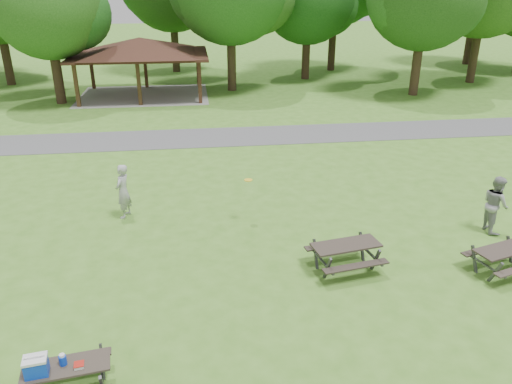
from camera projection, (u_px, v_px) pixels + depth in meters
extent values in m
plane|color=#417621|center=(236.00, 309.00, 12.06)|extent=(160.00, 160.00, 0.00)
cube|color=#4B4A4D|center=(211.00, 137.00, 24.79)|extent=(120.00, 3.20, 0.02)
cube|color=#392514|center=(76.00, 86.00, 30.01)|extent=(0.22, 0.22, 2.60)
cube|color=#351F13|center=(92.00, 70.00, 34.92)|extent=(0.22, 0.22, 2.60)
cube|color=#322112|center=(139.00, 84.00, 30.44)|extent=(0.22, 0.22, 2.60)
cube|color=#3E2816|center=(146.00, 69.00, 35.36)|extent=(0.22, 0.22, 2.60)
cube|color=#331D12|center=(200.00, 83.00, 30.88)|extent=(0.22, 0.22, 2.60)
cube|color=#332012|center=(198.00, 68.00, 35.79)|extent=(0.22, 0.22, 2.60)
cube|color=#341B14|center=(141.00, 55.00, 32.35)|extent=(8.60, 6.60, 0.16)
pyramid|color=black|center=(140.00, 45.00, 32.12)|extent=(7.01, 7.01, 1.00)
cube|color=gray|center=(144.00, 95.00, 33.41)|extent=(8.40, 6.40, 0.03)
cylinder|color=black|center=(7.00, 58.00, 36.03)|extent=(0.60, 0.60, 3.85)
cylinder|color=black|center=(58.00, 75.00, 30.77)|extent=(0.60, 0.60, 3.50)
sphere|color=#1E4D16|center=(46.00, 2.00, 29.09)|extent=(6.60, 6.60, 6.60)
sphere|color=#134313|center=(75.00, 13.00, 29.80)|extent=(4.29, 4.29, 4.29)
sphere|color=#1F4F16|center=(23.00, 11.00, 28.95)|extent=(3.96, 3.96, 3.96)
cylinder|color=#2E2114|center=(232.00, 61.00, 34.22)|extent=(0.60, 0.60, 4.02)
cylinder|color=#311F15|center=(306.00, 56.00, 38.23)|extent=(0.60, 0.60, 3.43)
sphere|color=#144513|center=(328.00, 5.00, 37.23)|extent=(4.55, 4.55, 4.55)
sphere|color=#134112|center=(290.00, 3.00, 36.36)|extent=(4.20, 4.20, 4.20)
cylinder|color=#322216|center=(416.00, 66.00, 32.94)|extent=(0.60, 0.60, 3.78)
sphere|color=#184413|center=(447.00, 2.00, 31.84)|extent=(4.81, 4.81, 4.81)
sphere|color=#1B4D16|center=(403.00, 0.00, 30.95)|extent=(4.44, 4.44, 4.44)
cylinder|color=#302115|center=(474.00, 54.00, 36.74)|extent=(0.60, 0.60, 4.20)
cylinder|color=black|center=(175.00, 46.00, 41.01)|extent=(0.60, 0.60, 4.13)
cylinder|color=black|center=(332.00, 42.00, 41.54)|extent=(0.60, 0.60, 4.55)
cylinder|color=black|center=(469.00, 40.00, 44.47)|extent=(0.60, 0.60, 4.27)
cube|color=#2F2722|center=(66.00, 366.00, 9.37)|extent=(1.68, 0.86, 0.04)
cube|color=#322824|center=(70.00, 358.00, 9.94)|extent=(1.62, 0.46, 0.04)
cube|color=#424245|center=(36.00, 374.00, 9.64)|extent=(0.10, 0.34, 0.70)
cube|color=#444446|center=(102.00, 361.00, 9.95)|extent=(0.10, 0.34, 0.70)
cube|color=#3B3B3E|center=(102.00, 372.00, 9.64)|extent=(0.24, 1.30, 0.04)
cube|color=#0D3AC5|center=(36.00, 367.00, 9.10)|extent=(0.44, 0.36, 0.32)
cube|color=silver|center=(34.00, 359.00, 9.03)|extent=(0.46, 0.38, 0.05)
cylinder|color=white|center=(34.00, 357.00, 9.00)|extent=(0.35, 0.08, 0.03)
cylinder|color=#0C35BA|center=(63.00, 360.00, 9.35)|extent=(0.15, 0.15, 0.19)
cylinder|color=silver|center=(62.00, 355.00, 9.30)|extent=(0.11, 0.11, 0.04)
cube|color=silver|center=(79.00, 366.00, 9.32)|extent=(0.20, 0.20, 0.06)
cube|color=#A81C13|center=(79.00, 364.00, 9.30)|extent=(0.21, 0.21, 0.01)
cube|color=#2C2420|center=(346.00, 245.00, 13.40)|extent=(1.94, 1.04, 0.05)
cube|color=black|center=(356.00, 266.00, 12.99)|extent=(1.86, 0.58, 0.04)
cube|color=#2B251F|center=(336.00, 244.00, 14.05)|extent=(1.86, 0.58, 0.04)
cube|color=#3D3D40|center=(327.00, 268.00, 13.02)|extent=(0.13, 0.39, 0.80)
cube|color=#3B3B3E|center=(316.00, 254.00, 13.69)|extent=(0.13, 0.39, 0.80)
cube|color=#3E3E41|center=(321.00, 260.00, 13.34)|extent=(0.32, 1.48, 0.05)
cube|color=#3E3E40|center=(375.00, 260.00, 13.41)|extent=(0.13, 0.39, 0.80)
cube|color=#38383A|center=(362.00, 246.00, 14.08)|extent=(0.13, 0.39, 0.80)
cube|color=#404042|center=(368.00, 252.00, 13.73)|extent=(0.32, 1.48, 0.05)
cube|color=#2E2621|center=(505.00, 249.00, 13.30)|extent=(1.82, 1.12, 0.05)
cube|color=#2A221E|center=(487.00, 249.00, 13.88)|extent=(1.70, 0.71, 0.04)
cube|color=#474649|center=(495.00, 272.00, 12.90)|extent=(0.15, 0.36, 0.74)
cube|color=#424244|center=(474.00, 259.00, 13.50)|extent=(0.15, 0.36, 0.74)
cube|color=#474749|center=(485.00, 265.00, 13.19)|extent=(0.44, 1.34, 0.05)
cube|color=#3C3C3E|center=(510.00, 249.00, 13.98)|extent=(0.15, 0.36, 0.74)
cylinder|color=yellow|center=(248.00, 180.00, 15.77)|extent=(0.30, 0.30, 0.02)
imported|color=#9E9EA1|center=(123.00, 191.00, 16.30)|extent=(0.65, 0.78, 1.84)
imported|color=gray|center=(495.00, 204.00, 15.41)|extent=(0.74, 0.92, 1.82)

